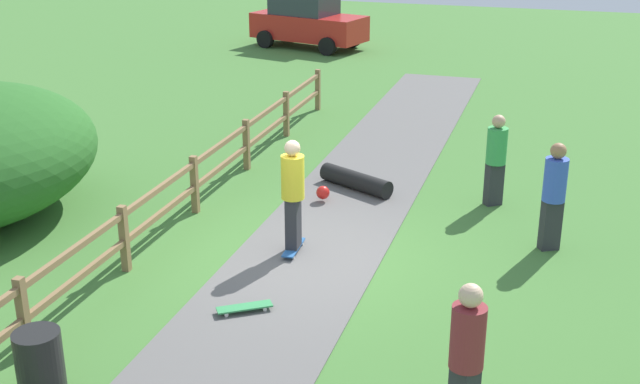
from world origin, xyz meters
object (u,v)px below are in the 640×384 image
(bystander_blue, at_px, (554,191))
(skater_fallen, at_px, (353,181))
(skater_riding, at_px, (293,190))
(bystander_green, at_px, (496,156))
(parked_car_red, at_px, (308,21))
(trash_bin, at_px, (40,366))
(bystander_maroon, at_px, (467,353))
(skateboard_loose, at_px, (245,307))

(bystander_blue, bearing_deg, skater_fallen, 155.98)
(skater_riding, height_order, skater_fallen, skater_riding)
(bystander_green, distance_m, parked_car_red, 16.31)
(trash_bin, bearing_deg, bystander_green, 60.83)
(bystander_blue, distance_m, bystander_maroon, 5.46)
(bystander_blue, bearing_deg, skater_riding, -160.99)
(skater_riding, bearing_deg, bystander_green, 47.28)
(parked_car_red, bearing_deg, skateboard_loose, -74.74)
(bystander_blue, bearing_deg, bystander_green, 121.93)
(bystander_blue, relative_size, parked_car_red, 0.41)
(bystander_green, distance_m, bystander_maroon, 7.21)
(trash_bin, height_order, skater_fallen, trash_bin)
(bystander_blue, bearing_deg, bystander_maroon, -97.49)
(skater_riding, xyz_separation_m, bystander_green, (2.94, 3.18, -0.13))
(skater_fallen, bearing_deg, bystander_blue, -24.02)
(skater_riding, bearing_deg, skateboard_loose, -90.33)
(trash_bin, relative_size, bystander_blue, 0.48)
(parked_car_red, bearing_deg, bystander_green, -59.64)
(skateboard_loose, bearing_deg, skater_fallen, 87.66)
(skater_fallen, distance_m, bystander_blue, 4.30)
(skateboard_loose, relative_size, bystander_blue, 0.42)
(trash_bin, height_order, parked_car_red, parked_car_red)
(trash_bin, height_order, bystander_blue, bystander_blue)
(trash_bin, distance_m, bystander_green, 9.16)
(trash_bin, height_order, bystander_green, bystander_green)
(skater_fallen, distance_m, bystander_green, 2.85)
(bystander_green, height_order, parked_car_red, parked_car_red)
(bystander_blue, bearing_deg, skateboard_loose, -138.93)
(parked_car_red, bearing_deg, skater_fallen, -68.72)
(trash_bin, distance_m, bystander_blue, 8.36)
(bystander_green, bearing_deg, bystander_maroon, -86.80)
(bystander_maroon, bearing_deg, skateboard_loose, 150.89)
(skater_riding, bearing_deg, skater_fallen, 86.27)
(bystander_blue, bearing_deg, trash_bin, -131.95)
(bystander_maroon, height_order, parked_car_red, parked_car_red)
(bystander_green, relative_size, bystander_blue, 0.95)
(bystander_maroon, bearing_deg, trash_bin, -170.80)
(trash_bin, bearing_deg, skater_fallen, 77.73)
(bystander_green, relative_size, bystander_maroon, 0.94)
(skater_fallen, xyz_separation_m, parked_car_red, (-5.51, 14.15, 0.76))
(bystander_green, distance_m, bystander_blue, 2.11)
(skateboard_loose, height_order, parked_car_red, parked_car_red)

